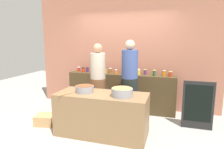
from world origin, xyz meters
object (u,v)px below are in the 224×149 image
object	(u,v)px
preserve_jar_11	(138,72)
cook_with_tongs	(98,85)
preserve_jar_1	(83,70)
wooden_spoon	(65,94)
preserve_jar_3	(92,69)
cooking_pot_left	(85,89)
preserve_jar_9	(129,71)
preserve_jar_10	(134,72)
preserve_jar_13	(154,73)
preserve_jar_0	(79,69)
preserve_jar_6	(110,71)
cooking_pot_center	(122,92)
bread_crate	(46,120)
preserve_jar_2	(87,70)
preserve_jar_15	(170,74)
preserve_jar_7	(116,72)
preserve_jar_4	(102,70)
preserve_jar_5	(105,70)
preserve_jar_12	(145,72)
preserve_jar_8	(123,71)
preserve_jar_14	(164,73)
cook_in_cap	(129,85)
chalkboard_sign	(198,105)

from	to	relation	value
preserve_jar_11	cook_with_tongs	bearing A→B (deg)	-139.73
preserve_jar_1	wooden_spoon	world-z (taller)	preserve_jar_1
preserve_jar_3	cooking_pot_left	world-z (taller)	preserve_jar_3
preserve_jar_9	preserve_jar_10	distance (m)	0.14
preserve_jar_10	preserve_jar_13	bearing A→B (deg)	0.65
preserve_jar_0	preserve_jar_6	bearing A→B (deg)	-3.20
wooden_spoon	preserve_jar_9	bearing A→B (deg)	63.78
cooking_pot_center	bread_crate	size ratio (longest dim) A/B	0.96
preserve_jar_2	preserve_jar_1	bearing A→B (deg)	-169.86
preserve_jar_1	preserve_jar_15	xyz separation A→B (m)	(2.20, 0.00, 0.00)
preserve_jar_7	cook_with_tongs	bearing A→B (deg)	-110.92
preserve_jar_4	cook_with_tongs	distance (m)	0.74
preserve_jar_0	preserve_jar_5	distance (m)	0.77
preserve_jar_0	preserve_jar_12	xyz separation A→B (m)	(1.78, 0.01, 0.01)
preserve_jar_10	cooking_pot_center	bearing A→B (deg)	-87.32
preserve_jar_1	cooking_pot_left	world-z (taller)	preserve_jar_1
preserve_jar_15	cooking_pot_left	xyz separation A→B (m)	(-1.53, -1.38, -0.14)
preserve_jar_9	preserve_jar_12	bearing A→B (deg)	10.42
preserve_jar_2	preserve_jar_4	xyz separation A→B (m)	(0.39, 0.03, -0.00)
cooking_pot_left	preserve_jar_0	bearing A→B (deg)	120.01
preserve_jar_12	bread_crate	size ratio (longest dim) A/B	0.34
preserve_jar_3	preserve_jar_8	world-z (taller)	preserve_jar_3
preserve_jar_6	preserve_jar_12	distance (m)	0.87
preserve_jar_2	preserve_jar_3	bearing A→B (deg)	4.03
preserve_jar_4	preserve_jar_14	bearing A→B (deg)	-0.58
preserve_jar_11	preserve_jar_13	world-z (taller)	preserve_jar_13
preserve_jar_6	preserve_jar_8	xyz separation A→B (m)	(0.32, 0.05, 0.00)
preserve_jar_4	preserve_jar_11	world-z (taller)	preserve_jar_11
preserve_jar_1	cooking_pot_center	bearing A→B (deg)	-45.42
preserve_jar_3	preserve_jar_10	distance (m)	1.11
preserve_jar_14	cook_with_tongs	world-z (taller)	cook_with_tongs
preserve_jar_9	preserve_jar_14	size ratio (longest dim) A/B	1.13
preserve_jar_10	cooking_pot_left	size ratio (longest dim) A/B	0.44
preserve_jar_6	preserve_jar_10	distance (m)	0.62
cooking_pot_left	preserve_jar_1	bearing A→B (deg)	115.96
preserve_jar_13	cooking_pot_center	size ratio (longest dim) A/B	0.38
cook_in_cap	bread_crate	distance (m)	1.93
preserve_jar_9	preserve_jar_4	bearing A→B (deg)	176.67
preserve_jar_7	preserve_jar_12	world-z (taller)	preserve_jar_12
preserve_jar_8	preserve_jar_9	bearing A→B (deg)	-20.95
preserve_jar_7	preserve_jar_9	world-z (taller)	preserve_jar_9
preserve_jar_0	preserve_jar_8	bearing A→B (deg)	0.09
preserve_jar_5	preserve_jar_14	distance (m)	1.46
preserve_jar_0	chalkboard_sign	world-z (taller)	preserve_jar_0
preserve_jar_9	cooking_pot_left	world-z (taller)	preserve_jar_9
cooking_pot_center	preserve_jar_15	bearing A→B (deg)	61.42
preserve_jar_14	preserve_jar_8	bearing A→B (deg)	177.86
preserve_jar_3	cooking_pot_center	world-z (taller)	preserve_jar_3
preserve_jar_12	preserve_jar_13	xyz separation A→B (m)	(0.23, -0.12, 0.00)
preserve_jar_10	bread_crate	world-z (taller)	preserve_jar_10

